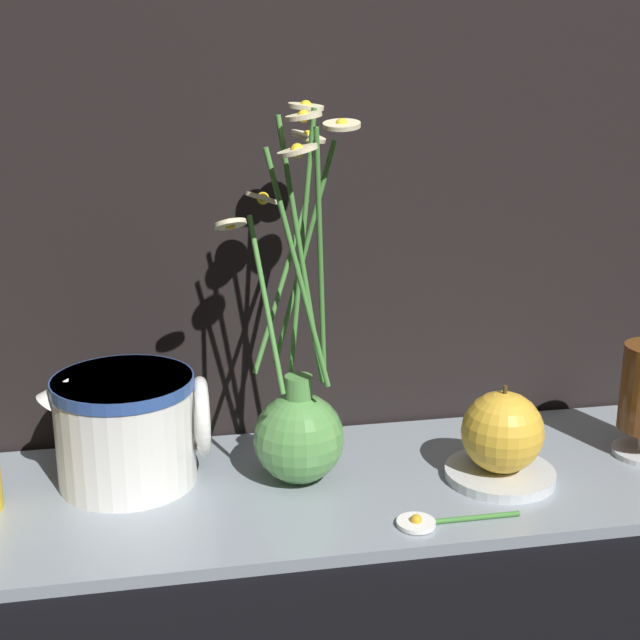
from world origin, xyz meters
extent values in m
plane|color=black|center=(0.00, 0.00, 0.00)|extent=(6.00, 6.00, 0.00)
cube|color=gray|center=(0.00, 0.00, 0.01)|extent=(0.87, 0.27, 0.01)
sphere|color=#59994C|center=(-0.03, 0.01, 0.06)|extent=(0.09, 0.09, 0.09)
cylinder|color=#59994C|center=(-0.03, 0.01, 0.11)|extent=(0.03, 0.03, 0.03)
cylinder|color=#4C8E3D|center=(-0.03, -0.01, 0.25)|extent=(0.04, 0.01, 0.25)
cylinder|color=beige|center=(-0.03, -0.03, 0.37)|extent=(0.03, 0.03, 0.01)
sphere|color=yellow|center=(-0.03, -0.03, 0.37)|extent=(0.01, 0.01, 0.01)
cylinder|color=#4C8E3D|center=(-0.03, -0.02, 0.24)|extent=(0.06, 0.01, 0.23)
cylinder|color=beige|center=(-0.04, -0.04, 0.35)|extent=(0.04, 0.04, 0.01)
sphere|color=yellow|center=(-0.04, -0.04, 0.35)|extent=(0.01, 0.01, 0.01)
cylinder|color=#4C8E3D|center=(-0.01, 0.00, 0.24)|extent=(0.02, 0.05, 0.24)
cylinder|color=beige|center=(0.01, 0.00, 0.36)|extent=(0.04, 0.04, 0.01)
sphere|color=yellow|center=(0.01, 0.00, 0.36)|extent=(0.01, 0.01, 0.01)
cylinder|color=#4C8E3D|center=(-0.04, 0.04, 0.21)|extent=(0.06, 0.03, 0.17)
cylinder|color=beige|center=(-0.05, 0.07, 0.29)|extent=(0.05, 0.05, 0.02)
sphere|color=yellow|center=(-0.05, 0.07, 0.29)|extent=(0.01, 0.01, 0.01)
cylinder|color=#4C8E3D|center=(-0.02, 0.04, 0.24)|extent=(0.06, 0.03, 0.23)
cylinder|color=beige|center=(-0.01, 0.07, 0.35)|extent=(0.04, 0.04, 0.01)
sphere|color=yellow|center=(-0.01, 0.07, 0.35)|extent=(0.01, 0.01, 0.01)
cylinder|color=#4C8E3D|center=(-0.02, 0.02, 0.25)|extent=(0.03, 0.02, 0.26)
cylinder|color=beige|center=(-0.01, 0.03, 0.38)|extent=(0.05, 0.05, 0.01)
sphere|color=yellow|center=(-0.01, 0.03, 0.38)|extent=(0.01, 0.01, 0.01)
cylinder|color=#4C8E3D|center=(-0.06, 0.00, 0.20)|extent=(0.03, 0.07, 0.16)
cylinder|color=beige|center=(-0.09, -0.01, 0.28)|extent=(0.04, 0.04, 0.02)
sphere|color=yellow|center=(-0.09, -0.01, 0.28)|extent=(0.01, 0.01, 0.01)
cylinder|color=white|center=(-0.20, 0.04, 0.07)|extent=(0.14, 0.14, 0.11)
cylinder|color=#2D4C93|center=(-0.20, 0.04, 0.12)|extent=(0.14, 0.14, 0.01)
torus|color=white|center=(-0.12, 0.04, 0.08)|extent=(0.01, 0.08, 0.08)
cone|color=white|center=(-0.25, 0.04, 0.11)|extent=(0.05, 0.04, 0.05)
cylinder|color=silver|center=(0.17, -0.02, 0.02)|extent=(0.11, 0.11, 0.01)
sphere|color=gold|center=(0.17, -0.02, 0.06)|extent=(0.08, 0.08, 0.08)
cylinder|color=#4C3819|center=(0.17, -0.02, 0.11)|extent=(0.00, 0.00, 0.01)
cylinder|color=#3D7A33|center=(0.11, -0.10, 0.01)|extent=(0.10, 0.01, 0.01)
cylinder|color=white|center=(0.06, -0.10, 0.01)|extent=(0.04, 0.04, 0.00)
sphere|color=gold|center=(0.06, -0.10, 0.02)|extent=(0.01, 0.01, 0.01)
camera|label=1|loc=(-0.16, -0.79, 0.43)|focal=50.00mm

